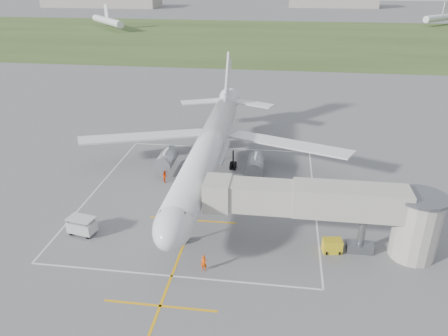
# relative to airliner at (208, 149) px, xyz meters

# --- Properties ---
(ground) EXTENTS (700.00, 700.00, 0.00)m
(ground) POSITION_rel_airliner_xyz_m (0.00, -0.75, -4.39)
(ground) COLOR #58585A
(ground) RESTS_ON ground
(grass_strip) EXTENTS (700.00, 120.00, 0.02)m
(grass_strip) POSITION_rel_airliner_xyz_m (0.00, 129.25, -4.38)
(grass_strip) COLOR #35481F
(grass_strip) RESTS_ON ground
(apron_markings) EXTENTS (28.20, 60.00, 0.01)m
(apron_markings) POSITION_rel_airliner_xyz_m (0.00, -6.57, -4.38)
(apron_markings) COLOR orange
(apron_markings) RESTS_ON ground
(airliner) EXTENTS (38.93, 46.75, 13.52)m
(airliner) POSITION_rel_airliner_xyz_m (0.00, 0.00, 0.00)
(airliner) COLOR silver
(airliner) RESTS_ON ground
(jet_bridge) EXTENTS (23.40, 5.00, 7.20)m
(jet_bridge) POSITION_rel_airliner_xyz_m (15.72, -14.25, 0.35)
(jet_bridge) COLOR #9B968C
(jet_bridge) RESTS_ON ground
(gpu_unit) EXTENTS (2.04, 1.57, 1.41)m
(gpu_unit) POSITION_rel_airliner_xyz_m (15.21, -14.74, -3.70)
(gpu_unit) COLOR gold
(gpu_unit) RESTS_ON ground
(baggage_cart) EXTENTS (3.14, 2.24, 2.00)m
(baggage_cart) POSITION_rel_airliner_xyz_m (-11.26, -15.12, -3.37)
(baggage_cart) COLOR #B8B8B8
(baggage_cart) RESTS_ON ground
(ramp_worker_nose) EXTENTS (0.62, 0.41, 1.67)m
(ramp_worker_nose) POSITION_rel_airliner_xyz_m (2.87, -19.49, -3.56)
(ramp_worker_nose) COLOR #DA4606
(ramp_worker_nose) RESTS_ON ground
(ramp_worker_wing) EXTENTS (0.94, 0.98, 1.59)m
(ramp_worker_wing) POSITION_rel_airliner_xyz_m (-5.66, -1.66, -3.60)
(ramp_worker_wing) COLOR red
(ramp_worker_wing) RESTS_ON ground
(distant_hangars) EXTENTS (345.00, 49.00, 12.00)m
(distant_hangars) POSITION_rel_airliner_xyz_m (-16.15, 264.44, 0.78)
(distant_hangars) COLOR gray
(distant_hangars) RESTS_ON ground
(distant_aircraft) EXTENTS (181.38, 63.50, 8.85)m
(distant_aircraft) POSITION_rel_airliner_xyz_m (6.78, 165.32, -0.80)
(distant_aircraft) COLOR silver
(distant_aircraft) RESTS_ON ground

